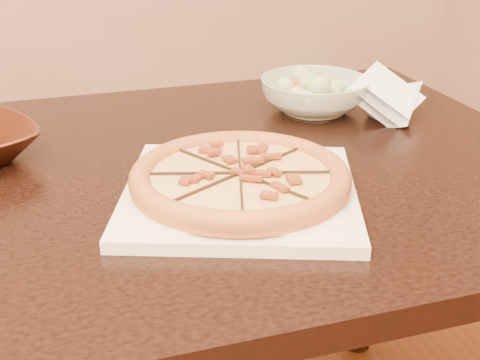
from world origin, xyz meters
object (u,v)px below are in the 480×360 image
(dining_table, at_px, (141,230))
(pizza, at_px, (240,177))
(salad_bowl, at_px, (314,95))
(plate, at_px, (240,192))

(dining_table, xyz_separation_m, pizza, (0.13, -0.14, 0.14))
(dining_table, distance_m, salad_bowl, 0.45)
(pizza, xyz_separation_m, salad_bowl, (0.26, 0.34, -0.00))
(dining_table, height_order, pizza, pizza)
(pizza, relative_size, salad_bowl, 1.49)
(dining_table, bearing_deg, salad_bowl, 27.85)
(dining_table, xyz_separation_m, plate, (0.13, -0.14, 0.11))
(pizza, height_order, salad_bowl, salad_bowl)
(dining_table, height_order, salad_bowl, salad_bowl)
(dining_table, relative_size, salad_bowl, 6.70)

